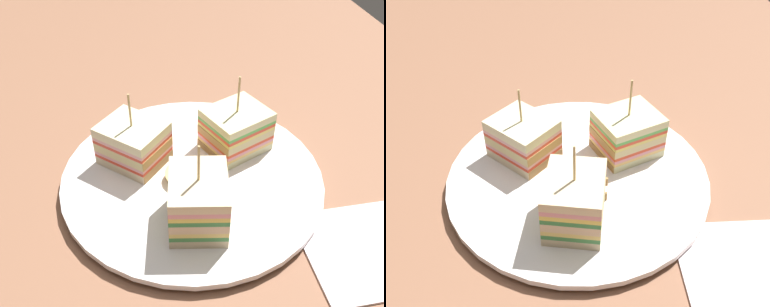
% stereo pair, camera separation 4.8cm
% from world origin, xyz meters
% --- Properties ---
extents(ground_plane, '(1.27, 0.90, 0.02)m').
position_xyz_m(ground_plane, '(0.00, 0.00, -0.01)').
color(ground_plane, '#8E5E44').
extents(plate, '(0.29, 0.29, 0.01)m').
position_xyz_m(plate, '(0.00, 0.00, 0.01)').
color(plate, white).
rests_on(plate, ground_plane).
extents(sandwich_wedge_0, '(0.08, 0.07, 0.10)m').
position_xyz_m(sandwich_wedge_0, '(0.07, -0.01, 0.04)').
color(sandwich_wedge_0, '#CFB88D').
rests_on(sandwich_wedge_0, plate).
extents(sandwich_wedge_1, '(0.08, 0.09, 0.10)m').
position_xyz_m(sandwich_wedge_1, '(-0.04, 0.06, 0.04)').
color(sandwich_wedge_1, beige).
rests_on(sandwich_wedge_1, plate).
extents(sandwich_wedge_2, '(0.09, 0.09, 0.09)m').
position_xyz_m(sandwich_wedge_2, '(-0.04, -0.06, 0.04)').
color(sandwich_wedge_2, beige).
rests_on(sandwich_wedge_2, plate).
extents(chip_pile, '(0.07, 0.06, 0.01)m').
position_xyz_m(chip_pile, '(0.01, -0.01, 0.02)').
color(chip_pile, '#DCC06A').
rests_on(chip_pile, plate).
extents(napkin, '(0.12, 0.12, 0.01)m').
position_xyz_m(napkin, '(0.13, 0.15, 0.00)').
color(napkin, silver).
rests_on(napkin, ground_plane).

